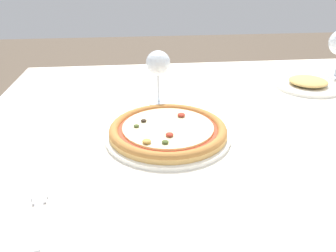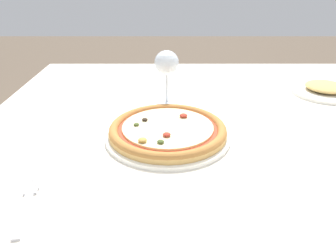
{
  "view_description": "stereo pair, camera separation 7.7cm",
  "coord_description": "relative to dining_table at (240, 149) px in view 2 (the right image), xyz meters",
  "views": [
    {
      "loc": [
        -0.27,
        -0.76,
        1.09
      ],
      "look_at": [
        -0.19,
        -0.07,
        0.75
      ],
      "focal_mm": 35.0,
      "sensor_mm": 36.0,
      "label": 1
    },
    {
      "loc": [
        -0.19,
        -0.76,
        1.09
      ],
      "look_at": [
        -0.19,
        -0.07,
        0.75
      ],
      "focal_mm": 35.0,
      "sensor_mm": 36.0,
      "label": 2
    }
  ],
  "objects": [
    {
      "name": "dining_table",
      "position": [
        0.0,
        0.0,
        0.0
      ],
      "size": [
        1.37,
        1.16,
        0.72
      ],
      "color": "brown",
      "rests_on": "ground_plane"
    },
    {
      "name": "pizza_plate",
      "position": [
        -0.19,
        -0.07,
        0.09
      ],
      "size": [
        0.3,
        0.3,
        0.04
      ],
      "color": "white",
      "rests_on": "dining_table"
    },
    {
      "name": "fork",
      "position": [
        -0.44,
        -0.31,
        0.08
      ],
      "size": [
        0.05,
        0.17,
        0.0
      ],
      "color": "silver",
      "rests_on": "dining_table"
    },
    {
      "name": "wine_glass_far_left",
      "position": [
        -0.2,
        0.15,
        0.19
      ],
      "size": [
        0.07,
        0.07,
        0.16
      ],
      "color": "silver",
      "rests_on": "dining_table"
    },
    {
      "name": "side_plate",
      "position": [
        0.31,
        0.23,
        0.09
      ],
      "size": [
        0.21,
        0.21,
        0.03
      ],
      "color": "white",
      "rests_on": "dining_table"
    }
  ]
}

